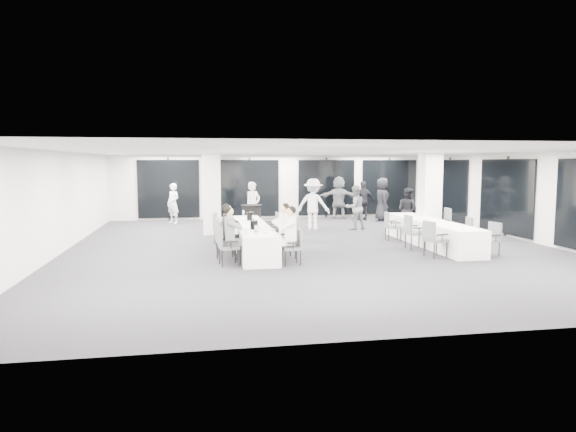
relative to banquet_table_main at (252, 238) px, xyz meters
name	(u,v)px	position (x,y,z in m)	size (l,w,h in m)	color
room	(330,197)	(2.69, 1.55, 1.01)	(14.04, 16.04, 2.84)	black
column_left	(212,194)	(-1.00, 3.64, 1.02)	(0.60, 0.60, 2.80)	silver
column_right	(429,196)	(6.00, 1.44, 1.02)	(0.60, 0.60, 2.80)	silver
banquet_table_main	(252,238)	(0.00, 0.00, 0.00)	(0.90, 5.00, 0.75)	white
banquet_table_side	(431,233)	(5.42, 0.07, 0.00)	(0.90, 5.00, 0.75)	white
cocktail_table	(252,220)	(0.35, 3.29, 0.15)	(0.74, 0.74, 1.03)	black
chair_main_left_near	(226,243)	(-0.83, -1.89, 0.16)	(0.53, 0.57, 0.94)	#4D4F54
chair_main_left_second	(224,238)	(-0.83, -1.17, 0.19)	(0.60, 0.63, 1.00)	#4D4F54
chair_main_left_mid	(222,234)	(-0.83, -0.37, 0.18)	(0.52, 0.57, 0.97)	#4D4F54
chair_main_left_fourth	(221,231)	(-0.83, 0.60, 0.13)	(0.53, 0.56, 0.88)	#4D4F54
chair_main_left_far	(219,226)	(-0.83, 1.63, 0.16)	(0.55, 0.59, 0.94)	#4D4F54
chair_main_right_near	(294,244)	(0.83, -2.10, 0.12)	(0.46, 0.51, 0.87)	#4D4F54
chair_main_right_second	(288,236)	(0.84, -1.18, 0.21)	(0.58, 0.62, 1.02)	#4D4F54
chair_main_right_mid	(283,231)	(0.84, -0.38, 0.22)	(0.56, 0.62, 1.04)	#4D4F54
chair_main_right_fourth	(277,228)	(0.83, 0.73, 0.18)	(0.53, 0.58, 0.97)	#4D4F54
chair_main_right_far	(273,225)	(0.83, 1.55, 0.16)	(0.48, 0.54, 0.93)	#4D4F54
chair_side_left_near	(433,237)	(4.59, -1.80, 0.18)	(0.58, 0.61, 0.97)	#4D4F54
chair_side_left_mid	(413,230)	(4.59, -0.51, 0.19)	(0.50, 0.56, 0.99)	#4D4F54
chair_side_left_far	(391,224)	(4.59, 1.20, 0.14)	(0.51, 0.55, 0.91)	#4D4F54
chair_side_right_near	(491,237)	(6.25, -1.82, 0.13)	(0.55, 0.57, 0.89)	#4D4F54
chair_side_right_mid	(465,230)	(6.25, -0.44, 0.13)	(0.50, 0.54, 0.89)	#4D4F54
chair_side_right_far	(443,222)	(6.26, 0.97, 0.21)	(0.57, 0.62, 1.03)	#4D4F54
seated_guest_a	(232,232)	(-0.67, -1.88, 0.44)	(0.50, 0.38, 1.44)	slate
seated_guest_b	(230,228)	(-0.67, -1.15, 0.44)	(0.50, 0.38, 1.44)	black
seated_guest_c	(288,232)	(0.67, -2.10, 0.44)	(0.50, 0.38, 1.44)	white
seated_guest_d	(282,227)	(0.67, -1.19, 0.44)	(0.50, 0.38, 1.44)	white
standing_guest_a	(253,202)	(0.59, 5.05, 0.62)	(0.73, 0.59, 1.99)	white
standing_guest_b	(355,205)	(4.27, 3.99, 0.55)	(0.90, 0.55, 1.86)	slate
standing_guest_c	(313,201)	(2.74, 4.25, 0.70)	(1.39, 0.71, 2.14)	white
standing_guest_d	(363,198)	(5.55, 6.86, 0.58)	(1.12, 0.63, 1.91)	black
standing_guest_e	(382,197)	(6.25, 6.46, 0.66)	(1.00, 0.61, 2.07)	black
standing_guest_f	(339,195)	(4.67, 7.64, 0.69)	(1.95, 0.75, 2.13)	slate
standing_guest_g	(173,201)	(-2.46, 7.11, 0.55)	(0.68, 0.55, 1.86)	white
standing_guest_h	(408,207)	(5.91, 2.97, 0.53)	(0.87, 0.53, 1.80)	black
ice_bucket_near	(254,225)	(-0.04, -1.02, 0.49)	(0.20, 0.20, 0.23)	black
ice_bucket_far	(250,216)	(0.08, 1.08, 0.50)	(0.22, 0.22, 0.25)	black
water_bottle_a	(256,230)	(-0.11, -2.09, 0.49)	(0.07, 0.07, 0.23)	silver
water_bottle_b	(253,219)	(0.11, 0.62, 0.48)	(0.06, 0.06, 0.20)	silver
water_bottle_c	(243,214)	(-0.04, 2.07, 0.48)	(0.07, 0.07, 0.21)	silver
plate_a	(257,231)	(-0.02, -1.46, 0.39)	(0.20, 0.20, 0.03)	white
plate_b	(265,233)	(0.15, -1.85, 0.39)	(0.20, 0.20, 0.03)	white
plate_c	(258,227)	(0.11, -0.69, 0.39)	(0.22, 0.22, 0.03)	white
wine_glass	(272,230)	(0.25, -2.22, 0.51)	(0.07, 0.07, 0.19)	silver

